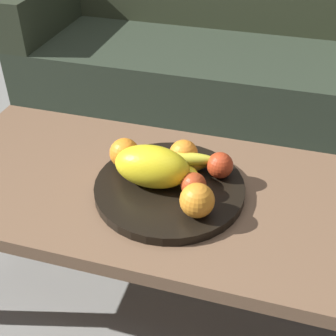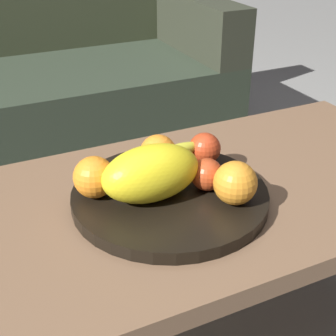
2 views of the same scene
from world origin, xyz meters
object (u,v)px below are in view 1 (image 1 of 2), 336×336
Objects in this scene: orange_right at (125,153)px; coffee_table at (170,204)px; orange_left at (184,154)px; apple_front at (193,185)px; fruit_bowl at (168,188)px; banana_bunch at (183,164)px; couch at (206,60)px; apple_left at (220,165)px; melon_large_front at (152,167)px; orange_front at (197,200)px.

coffee_table is at bearing -14.68° from orange_right.
orange_left reaches higher than apple_front.
fruit_bowl is at bearing 160.66° from apple_front.
banana_bunch is at bearing -75.76° from orange_left.
orange_left is at bearing -81.57° from couch.
fruit_bowl is at bearing -83.05° from couch.
fruit_bowl is 0.10m from orange_left.
apple_left is at bearing 63.33° from apple_front.
orange_left is at bearing 58.88° from melon_large_front.
orange_right is at bearing 149.98° from melon_large_front.
couch is at bearing 100.15° from apple_front.
fruit_bowl reaches higher than coffee_table.
apple_front is at bearing -8.45° from melon_large_front.
couch reaches higher than apple_front.
orange_front is at bearing -64.58° from banana_bunch.
apple_left is at bearing 5.86° from banana_bunch.
fruit_bowl is at bearing -101.98° from orange_left.
orange_front is (0.09, -0.09, 0.05)m from fruit_bowl.
apple_front reaches higher than fruit_bowl.
orange_front is 0.16m from apple_left.
fruit_bowl is at bearing -149.83° from apple_left.
fruit_bowl is 0.15m from orange_right.
orange_right is (-0.13, 0.04, 0.11)m from coffee_table.
orange_front is 0.16m from banana_bunch.
orange_left is (-0.08, 0.17, -0.00)m from orange_front.
apple_front is 0.93× the size of apple_left.
orange_right is at bearing 165.32° from coffee_table.
orange_right is at bearing -174.55° from apple_left.
orange_right is at bearing 161.12° from fruit_bowl.
coffee_table is 1.16m from couch.
melon_large_front is at bearing -30.02° from orange_right.
banana_bunch is (0.15, 0.01, -0.01)m from orange_right.
couch reaches higher than fruit_bowl.
orange_left is (0.01, 0.07, 0.11)m from coffee_table.
orange_front is 1.02× the size of orange_right.
orange_front reaches higher than coffee_table.
apple_front is 0.10m from apple_left.
banana_bunch is at bearing -174.14° from apple_left.
melon_large_front is at bearing 149.32° from orange_front.
orange_right is (-0.09, 0.05, -0.01)m from melon_large_front.
coffee_table is at bearing -100.53° from orange_left.
orange_right is at bearing -89.44° from couch.
coffee_table is 0.17m from apple_left.
coffee_table is 16.80× the size of orange_left.
fruit_bowl is 0.14m from orange_front.
melon_large_front reaches higher than apple_left.
apple_front is at bearing -61.07° from banana_bunch.
orange_front is at bearing -98.67° from apple_left.
banana_bunch is (-0.09, -0.01, -0.01)m from apple_left.
fruit_bowl is at bearing 12.65° from melon_large_front.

